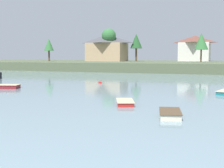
{
  "coord_description": "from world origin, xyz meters",
  "views": [
    {
      "loc": [
        9.84,
        -4.97,
        3.84
      ],
      "look_at": [
        0.65,
        19.06,
        1.52
      ],
      "focal_mm": 50.06,
      "sensor_mm": 36.0,
      "label": 1
    }
  ],
  "objects_px": {
    "dinghy_maroon": "(3,87)",
    "dinghy_cream": "(170,115)",
    "mooring_buoy_red": "(100,83)",
    "dinghy_red": "(125,103)"
  },
  "relations": [
    {
      "from": "dinghy_maroon",
      "to": "dinghy_red",
      "type": "distance_m",
      "value": 18.64
    },
    {
      "from": "dinghy_maroon",
      "to": "dinghy_cream",
      "type": "xyz_separation_m",
      "value": [
        21.7,
        -10.25,
        -0.02
      ]
    },
    {
      "from": "dinghy_maroon",
      "to": "mooring_buoy_red",
      "type": "bearing_deg",
      "value": 53.58
    },
    {
      "from": "dinghy_maroon",
      "to": "dinghy_red",
      "type": "xyz_separation_m",
      "value": [
        17.45,
        -6.56,
        -0.04
      ]
    },
    {
      "from": "dinghy_maroon",
      "to": "dinghy_red",
      "type": "relative_size",
      "value": 1.29
    },
    {
      "from": "dinghy_cream",
      "to": "mooring_buoy_red",
      "type": "xyz_separation_m",
      "value": [
        -13.8,
        20.97,
        -0.05
      ]
    },
    {
      "from": "dinghy_red",
      "to": "mooring_buoy_red",
      "type": "relative_size",
      "value": 6.4
    },
    {
      "from": "dinghy_cream",
      "to": "mooring_buoy_red",
      "type": "height_order",
      "value": "dinghy_cream"
    },
    {
      "from": "dinghy_maroon",
      "to": "mooring_buoy_red",
      "type": "xyz_separation_m",
      "value": [
        7.91,
        10.72,
        -0.08
      ]
    },
    {
      "from": "dinghy_maroon",
      "to": "mooring_buoy_red",
      "type": "height_order",
      "value": "dinghy_maroon"
    }
  ]
}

